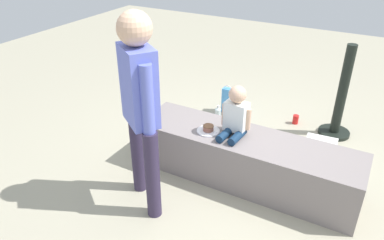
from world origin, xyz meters
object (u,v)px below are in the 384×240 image
gift_bag (231,101)px  handbag_black_leather (239,133)px  cake_plate (208,130)px  water_bottle_near_gift (218,114)px  adult_standing (140,98)px  child_seated (236,114)px  party_cup_red (296,119)px  cake_box_white (321,146)px

gift_bag → handbag_black_leather: bearing=-58.5°
cake_plate → gift_bag: cake_plate is taller
gift_bag → water_bottle_near_gift: bearing=-97.2°
adult_standing → gift_bag: adult_standing is taller
water_bottle_near_gift → child_seated: bearing=-57.1°
child_seated → water_bottle_near_gift: bearing=122.9°
cake_plate → gift_bag: 1.38m
gift_bag → handbag_black_leather: (0.36, -0.58, -0.07)m
child_seated → cake_plate: child_seated is taller
water_bottle_near_gift → gift_bag: bearing=82.8°
gift_bag → party_cup_red: 0.85m
cake_box_white → adult_standing: bearing=-127.2°
adult_standing → party_cup_red: size_ratio=15.23×
handbag_black_leather → party_cup_red: bearing=56.3°
adult_standing → child_seated: bearing=53.8°
gift_bag → child_seated: bearing=-65.7°
child_seated → party_cup_red: bearing=78.5°
adult_standing → handbag_black_leather: 1.68m
adult_standing → handbag_black_leather: bearing=76.5°
cake_box_white → handbag_black_leather: bearing=-165.7°
party_cup_red → handbag_black_leather: handbag_black_leather is taller
gift_bag → party_cup_red: gift_bag is taller
party_cup_red → cake_plate: bearing=-109.7°
adult_standing → gift_bag: 2.13m
party_cup_red → water_bottle_near_gift: bearing=-153.4°
cake_plate → water_bottle_near_gift: size_ratio=0.98×
party_cup_red → handbag_black_leather: bearing=-123.7°
child_seated → cake_box_white: bearing=51.9°
cake_plate → handbag_black_leather: (0.04, 0.72, -0.40)m
cake_plate → party_cup_red: bearing=70.3°
child_seated → cake_plate: bearing=-161.9°
child_seated → water_bottle_near_gift: 1.24m
child_seated → adult_standing: bearing=-126.2°
gift_bag → handbag_black_leather: size_ratio=1.28×
cake_plate → handbag_black_leather: cake_plate is taller
cake_plate → party_cup_red: size_ratio=2.00×
gift_bag → adult_standing: bearing=-89.1°
handbag_black_leather → water_bottle_near_gift: bearing=145.4°
child_seated → handbag_black_leather: bearing=107.1°
water_bottle_near_gift → adult_standing: bearing=-87.6°
water_bottle_near_gift → handbag_black_leather: 0.48m
cake_plate → gift_bag: bearing=103.7°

